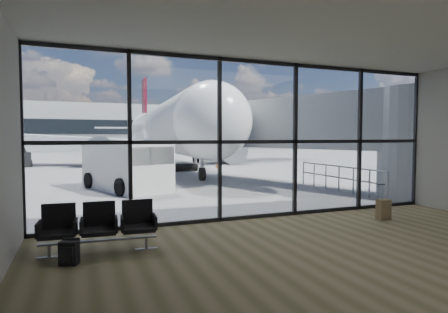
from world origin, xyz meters
TOP-DOWN VIEW (x-y plane):
  - ground at (0.00, 40.00)m, footprint 220.00×220.00m
  - lounge_shell at (0.00, -4.80)m, footprint 12.02×8.01m
  - glass_curtain_wall at (0.00, 0.00)m, footprint 12.10×0.12m
  - jet_bridge at (4.90, 7.07)m, footprint 8.00×16.50m
  - apron_railing at (5.60, 3.50)m, footprint 0.06×5.46m
  - far_terminal at (-0.59, 61.97)m, footprint 80.00×12.20m
  - tree_5 at (-15.00, 72.00)m, footprint 6.27×6.27m
  - seating_row at (-4.44, -1.64)m, footprint 2.27×0.77m
  - backpack at (-5.00, -2.30)m, footprint 0.38×0.38m
  - suitcase at (3.17, -1.51)m, footprint 0.37×0.28m
  - airliner at (2.39, 24.18)m, footprint 33.36×38.69m
  - service_van at (-2.80, 7.29)m, footprint 3.58×5.11m
  - belt_loader at (-9.28, 24.03)m, footprint 2.40×4.53m
  - traffic_cone_a at (-3.08, 10.64)m, footprint 0.47×0.47m
  - traffic_cone_b at (0.11, 12.68)m, footprint 0.38×0.38m
  - traffic_cone_c at (4.96, 16.58)m, footprint 0.42×0.42m

SIDE VIEW (x-z plane):
  - ground at x=0.00m, z-range 0.00..0.00m
  - backpack at x=-5.00m, z-range -0.01..0.47m
  - traffic_cone_b at x=0.11m, z-range -0.01..0.53m
  - traffic_cone_c at x=4.96m, z-range -0.02..0.59m
  - suitcase at x=3.17m, z-range -0.20..0.81m
  - traffic_cone_a at x=-3.08m, z-range -0.02..0.66m
  - seating_row at x=-4.44m, z-range 0.05..1.06m
  - belt_loader at x=-9.28m, z-range -0.33..1.66m
  - apron_railing at x=5.60m, z-range 0.16..1.27m
  - service_van at x=-2.80m, z-range 0.03..2.07m
  - glass_curtain_wall at x=0.00m, z-range 0.00..4.50m
  - lounge_shell at x=0.00m, z-range 0.40..4.91m
  - jet_bridge at x=4.90m, z-range 0.59..4.92m
  - airliner at x=2.39m, z-range -1.95..8.02m
  - far_terminal at x=-0.59m, z-range -1.29..9.71m
  - tree_5 at x=-15.00m, z-range 1.36..10.39m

